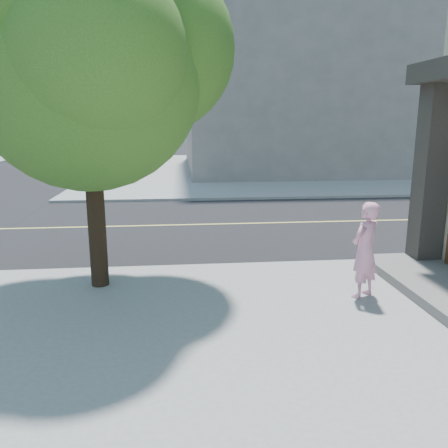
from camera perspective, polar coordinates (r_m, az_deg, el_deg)
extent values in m
cube|color=black|center=(15.20, -21.98, -0.49)|extent=(140.00, 9.00, 0.01)
cube|color=gray|center=(32.71, 10.71, 6.97)|extent=(29.00, 25.00, 0.12)
cube|color=slate|center=(9.49, 26.06, -7.28)|extent=(1.60, 4.00, 0.18)
cube|color=#35302B|center=(10.74, 24.69, 6.11)|extent=(0.55, 0.55, 4.20)
cube|color=slate|center=(33.40, 11.86, 19.18)|extent=(18.00, 16.00, 14.00)
imported|color=pink|center=(8.51, 17.35, -3.16)|extent=(0.77, 0.71, 1.76)
cylinder|color=black|center=(8.88, -15.94, 2.90)|extent=(0.34, 0.34, 3.37)
sphere|color=#3F7222|center=(8.79, -16.87, 17.47)|extent=(4.12, 4.12, 4.12)
sphere|color=#3F7222|center=(9.29, -9.12, 21.05)|extent=(3.18, 3.18, 3.18)
sphere|color=#3F7222|center=(9.82, -22.05, 20.97)|extent=(3.00, 3.00, 3.00)
sphere|color=#3F7222|center=(7.75, -15.63, 20.33)|extent=(2.81, 2.81, 2.81)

